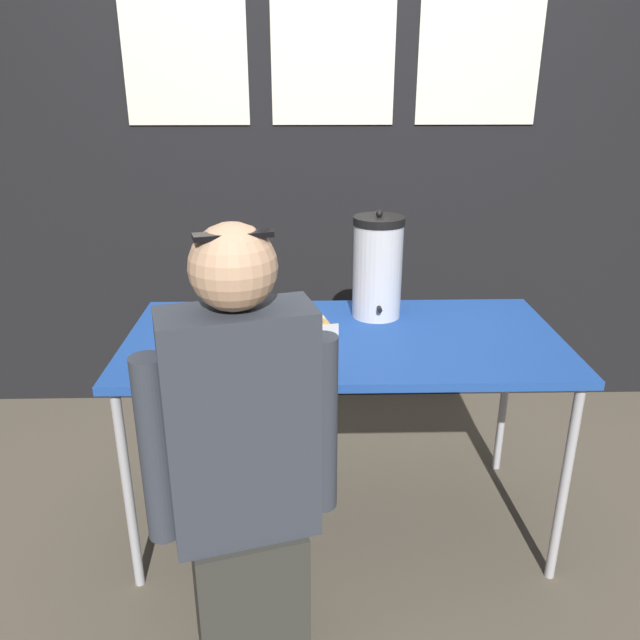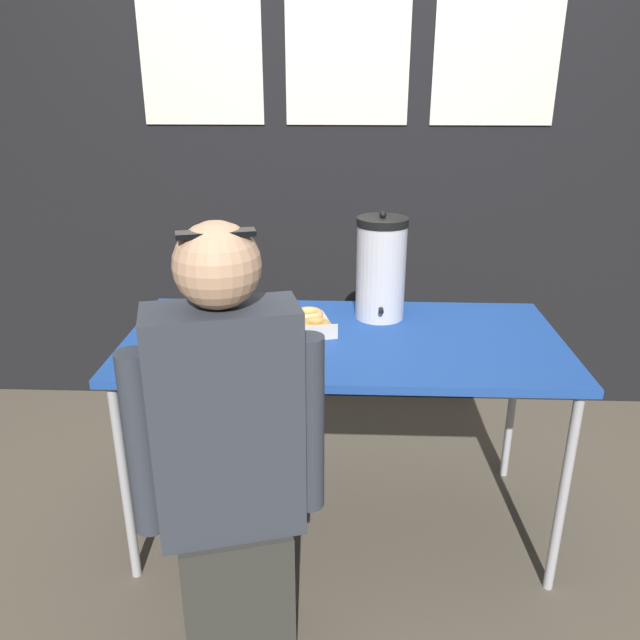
{
  "view_description": "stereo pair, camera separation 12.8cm",
  "coord_description": "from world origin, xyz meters",
  "px_view_note": "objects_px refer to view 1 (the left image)",
  "views": [
    {
      "loc": [
        -0.13,
        -1.97,
        1.6
      ],
      "look_at": [
        -0.08,
        0.0,
        0.82
      ],
      "focal_mm": 35.0,
      "sensor_mm": 36.0,
      "label": 1
    },
    {
      "loc": [
        -0.0,
        -1.97,
        1.6
      ],
      "look_at": [
        -0.08,
        0.0,
        0.82
      ],
      "focal_mm": 35.0,
      "sensor_mm": 36.0,
      "label": 2
    }
  ],
  "objects_px": {
    "donut_box": "(266,327)",
    "cell_phone": "(167,363)",
    "person_seated": "(244,470)",
    "coffee_urn": "(377,267)"
  },
  "relations": [
    {
      "from": "cell_phone",
      "to": "person_seated",
      "type": "distance_m",
      "value": 0.47
    },
    {
      "from": "coffee_urn",
      "to": "person_seated",
      "type": "height_order",
      "value": "person_seated"
    },
    {
      "from": "donut_box",
      "to": "cell_phone",
      "type": "xyz_separation_m",
      "value": [
        -0.29,
        -0.25,
        -0.02
      ]
    },
    {
      "from": "coffee_urn",
      "to": "donut_box",
      "type": "bearing_deg",
      "value": -158.17
    },
    {
      "from": "person_seated",
      "to": "donut_box",
      "type": "bearing_deg",
      "value": -107.83
    },
    {
      "from": "person_seated",
      "to": "coffee_urn",
      "type": "bearing_deg",
      "value": -134.17
    },
    {
      "from": "donut_box",
      "to": "person_seated",
      "type": "xyz_separation_m",
      "value": [
        -0.03,
        -0.62,
        -0.16
      ]
    },
    {
      "from": "cell_phone",
      "to": "person_seated",
      "type": "xyz_separation_m",
      "value": [
        0.26,
        -0.37,
        -0.14
      ]
    },
    {
      "from": "donut_box",
      "to": "cell_phone",
      "type": "relative_size",
      "value": 3.14
    },
    {
      "from": "coffee_urn",
      "to": "cell_phone",
      "type": "distance_m",
      "value": 0.82
    }
  ]
}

